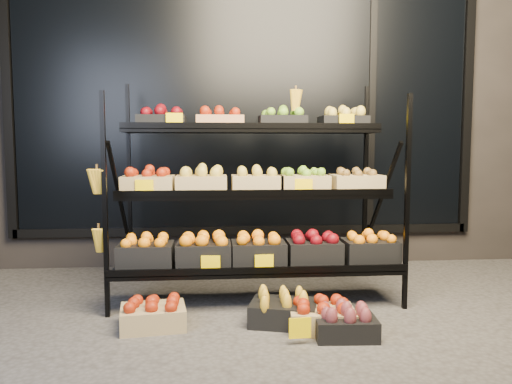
{
  "coord_description": "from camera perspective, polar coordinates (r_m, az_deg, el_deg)",
  "views": [
    {
      "loc": [
        -0.31,
        -3.15,
        1.14
      ],
      "look_at": [
        0.01,
        0.55,
        0.8
      ],
      "focal_mm": 35.0,
      "sensor_mm": 36.0,
      "label": 1
    }
  ],
  "objects": [
    {
      "name": "ground",
      "position": [
        3.36,
        0.73,
        -14.59
      ],
      "size": [
        24.0,
        24.0,
        0.0
      ],
      "primitive_type": "plane",
      "color": "#514F4C",
      "rests_on": "ground"
    },
    {
      "name": "building",
      "position": [
        5.78,
        -1.79,
        11.26
      ],
      "size": [
        6.0,
        2.08,
        3.5
      ],
      "color": "#2D2826",
      "rests_on": "ground"
    },
    {
      "name": "display_rack",
      "position": [
        3.78,
        -0.23,
        -0.13
      ],
      "size": [
        2.18,
        1.02,
        1.71
      ],
      "color": "black",
      "rests_on": "ground"
    },
    {
      "name": "tag_floor_b",
      "position": [
        2.99,
        5.05,
        -15.95
      ],
      "size": [
        0.13,
        0.01,
        0.12
      ],
      "primitive_type": "cube",
      "color": "#FFD500",
      "rests_on": "ground"
    },
    {
      "name": "floor_crate_left",
      "position": [
        3.29,
        -11.68,
        -13.41
      ],
      "size": [
        0.43,
        0.34,
        0.2
      ],
      "rotation": [
        0.0,
        0.0,
        0.14
      ],
      "color": "tan",
      "rests_on": "ground"
    },
    {
      "name": "floor_crate_midleft",
      "position": [
        3.3,
        3.17,
        -13.2
      ],
      "size": [
        0.48,
        0.41,
        0.21
      ],
      "rotation": [
        0.0,
        0.0,
        -0.26
      ],
      "color": "black",
      "rests_on": "ground"
    },
    {
      "name": "floor_crate_midright",
      "position": [
        3.22,
        7.55,
        -13.78
      ],
      "size": [
        0.42,
        0.33,
        0.2
      ],
      "rotation": [
        0.0,
        0.0,
        -0.1
      ],
      "color": "tan",
      "rests_on": "ground"
    },
    {
      "name": "floor_crate_right",
      "position": [
        3.13,
        10.16,
        -14.48
      ],
      "size": [
        0.38,
        0.29,
        0.19
      ],
      "rotation": [
        0.0,
        0.0,
        -0.06
      ],
      "color": "black",
      "rests_on": "ground"
    }
  ]
}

